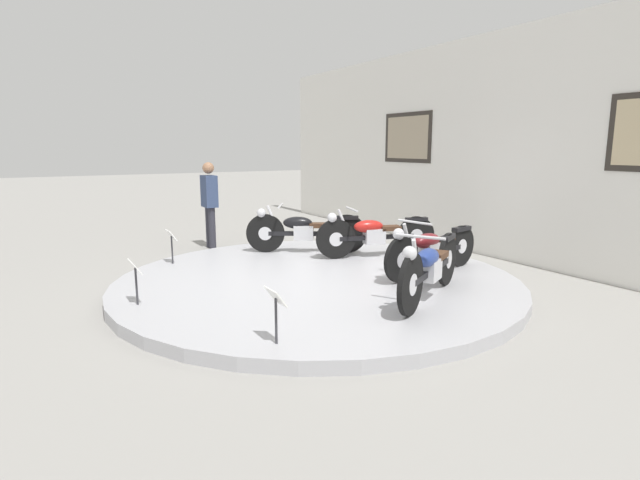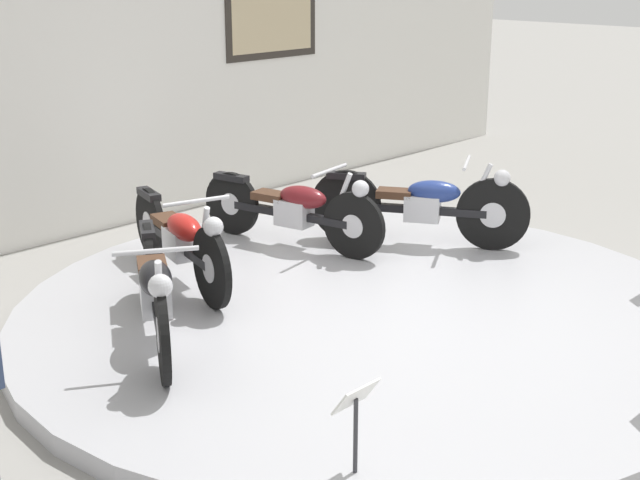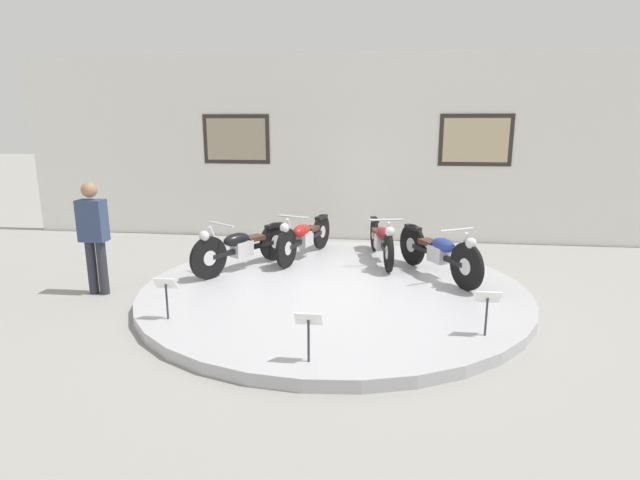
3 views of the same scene
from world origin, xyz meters
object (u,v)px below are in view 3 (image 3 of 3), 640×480
Objects in this scene: motorcycle_blue at (439,251)px; info_placard_front_right at (487,303)px; motorcycle_black at (242,246)px; motorcycle_red at (304,236)px; motorcycle_maroon at (381,239)px; info_placard_front_centre at (308,326)px; visitor_standing at (94,233)px; info_placard_front_left at (166,289)px.

motorcycle_blue is 3.46× the size of info_placard_front_right.
motorcycle_red is at bearing 43.75° from motorcycle_black.
motorcycle_black is at bearing -136.25° from motorcycle_red.
motorcycle_black is 0.88× the size of motorcycle_maroon.
visitor_standing is (-3.31, 1.95, 0.38)m from info_placard_front_centre.
info_placard_front_left is (-0.30, -2.08, -0.02)m from motorcycle_black.
info_placard_front_right is (3.58, 0.00, 0.00)m from info_placard_front_left.
info_placard_front_left is at bearing -111.58° from motorcycle_red.
motorcycle_blue is 2.10m from info_placard_front_right.
motorcycle_blue is (0.85, -0.81, 0.02)m from motorcycle_maroon.
motorcycle_red is at bearing 130.19° from info_placard_front_right.
motorcycle_maroon is at bearing 49.83° from info_placard_front_left.
info_placard_front_left is 1.00× the size of info_placard_front_right.
motorcycle_maroon reaches higher than info_placard_front_right.
motorcycle_black is 3.89m from info_placard_front_right.
motorcycle_red is at bearing 33.88° from visitor_standing.
motorcycle_red is 3.72× the size of info_placard_front_left.
info_placard_front_centre is at bearing -62.92° from motorcycle_black.
motorcycle_blue is at bearing -20.72° from motorcycle_red.
motorcycle_maroon is 3.78m from info_placard_front_left.
motorcycle_black reaches higher than motorcycle_red.
info_placard_front_right is at bearing 25.28° from info_placard_front_centre.
motorcycle_red reaches higher than motorcycle_maroon.
visitor_standing is (-3.96, -1.79, 0.38)m from motorcycle_maroon.
info_placard_front_right is (3.29, -2.08, -0.02)m from motorcycle_black.
motorcycle_blue is 3.46× the size of info_placard_front_left.
motorcycle_black is 1.07× the size of visitor_standing.
motorcycle_red is at bearing 159.28° from motorcycle_blue.
motorcycle_blue reaches higher than info_placard_front_left.
motorcycle_blue reaches higher than motorcycle_maroon.
motorcycle_blue reaches higher than motorcycle_black.
info_placard_front_left is at bearing -35.88° from visitor_standing.
motorcycle_black is at bearing 28.29° from visitor_standing.
visitor_standing is (-4.81, -0.98, 0.36)m from motorcycle_blue.
info_placard_front_left is at bearing -130.17° from motorcycle_maroon.
motorcycle_red reaches higher than info_placard_front_left.
motorcycle_maroon reaches higher than info_placard_front_left.
motorcycle_blue is 3.89m from info_placard_front_left.
info_placard_front_centre is (0.65, -3.74, -0.01)m from motorcycle_red.
info_placard_front_right is (1.15, -2.89, -0.00)m from motorcycle_maroon.
motorcycle_blue is at bearing 32.33° from info_placard_front_left.
info_placard_front_centre is at bearing -25.28° from info_placard_front_left.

